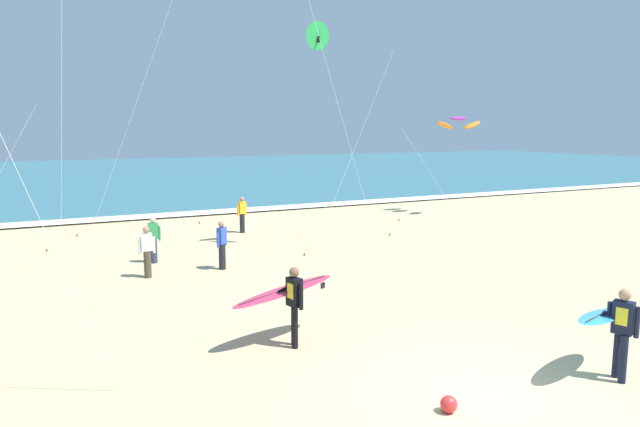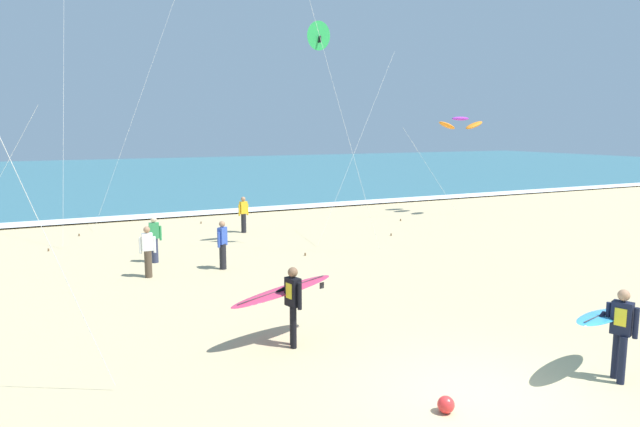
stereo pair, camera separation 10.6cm
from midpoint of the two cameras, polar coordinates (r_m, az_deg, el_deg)
ground_plane at (r=10.69m, az=16.27°, el=-16.96°), size 160.00×160.00×0.00m
ocean_water at (r=60.17m, az=-19.86°, el=3.66°), size 160.00×60.00×0.08m
shoreline_foam at (r=30.99m, az=-13.56°, el=-0.04°), size 160.00×1.68×0.01m
surfer_lead at (r=11.80m, az=27.25°, el=-9.70°), size 2.06×1.20×1.71m
surfer_trailing at (r=12.15m, az=-2.98°, el=-8.19°), size 2.60×1.17×1.71m
kite_delta_emerald_high at (r=21.96m, az=-0.03°, el=17.14°), size 4.40×0.96×8.42m
kite_arc_violet_close at (r=31.24m, az=13.86°, el=8.71°), size 4.82×2.51×5.15m
bystander_blue_top at (r=18.81m, az=-9.51°, el=-3.07°), size 0.41×0.34×1.59m
bystander_white_top at (r=18.29m, az=-16.61°, el=-3.64°), size 0.50×0.22×1.59m
bystander_green_top at (r=20.23m, az=-16.00°, el=-2.47°), size 0.50×0.22×1.59m
bystander_yellow_top at (r=25.30m, az=-7.50°, el=-0.08°), size 0.49×0.25×1.59m
beach_ball at (r=9.91m, az=12.73°, el=-18.05°), size 0.28×0.28×0.28m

